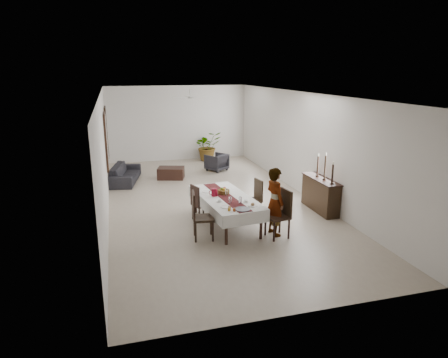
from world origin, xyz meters
TOP-DOWN VIEW (x-y plane):
  - floor at (0.00, 0.00)m, footprint 6.00×12.00m
  - ceiling at (0.00, 0.00)m, footprint 6.00×12.00m
  - wall_back at (0.00, 6.00)m, footprint 6.00×0.02m
  - wall_front at (0.00, -6.00)m, footprint 6.00×0.02m
  - wall_left at (-3.00, 0.00)m, footprint 0.02×12.00m
  - wall_right at (3.00, 0.00)m, footprint 0.02×12.00m
  - dining_table_top at (-0.09, -1.93)m, footprint 1.25×2.49m
  - table_leg_fl at (-0.40, -3.11)m, footprint 0.08×0.08m
  - table_leg_fr at (0.47, -3.01)m, footprint 0.08×0.08m
  - table_leg_bl at (-0.65, -0.85)m, footprint 0.08×0.08m
  - table_leg_br at (0.23, -0.75)m, footprint 0.08×0.08m
  - tablecloth_top at (-0.09, -1.93)m, footprint 1.45×2.68m
  - tablecloth_drape_left at (-0.67, -1.99)m, footprint 0.29×2.56m
  - tablecloth_drape_right at (0.49, -1.87)m, footprint 0.29×2.56m
  - tablecloth_drape_near at (0.05, -3.20)m, footprint 1.17×0.14m
  - tablecloth_drape_far at (-0.22, -0.66)m, footprint 1.17×0.14m
  - table_runner at (-0.09, -1.93)m, footprint 0.61×2.52m
  - red_pitcher at (-0.35, -1.81)m, footprint 0.16×0.16m
  - pitcher_handle at (-0.44, -1.82)m, footprint 0.12×0.03m
  - wine_glass_near at (0.10, -2.56)m, footprint 0.07×0.07m
  - wine_glass_mid at (-0.13, -2.49)m, footprint 0.07×0.07m
  - wine_glass_far at (-0.04, -1.88)m, footprint 0.07×0.07m
  - teacup_right at (0.27, -2.49)m, footprint 0.09×0.09m
  - saucer_right at (0.27, -2.49)m, footprint 0.15×0.15m
  - teacup_left at (-0.35, -2.31)m, footprint 0.09×0.09m
  - saucer_left at (-0.35, -2.31)m, footprint 0.15×0.15m
  - plate_near_right at (0.34, -2.79)m, footprint 0.24×0.24m
  - bread_near_right at (0.34, -2.79)m, footprint 0.09×0.09m
  - plate_near_left at (-0.30, -2.71)m, footprint 0.24×0.24m
  - plate_far_left at (-0.46, -1.42)m, footprint 0.24×0.24m
  - serving_tray at (0.02, -2.97)m, footprint 0.36×0.36m
  - jam_jar_a at (-0.19, -3.02)m, footprint 0.06×0.06m
  - jam_jar_b at (-0.30, -2.98)m, footprint 0.06×0.06m
  - jam_jar_c at (-0.26, -2.87)m, footprint 0.06×0.06m
  - fruit_basket at (-0.06, -1.68)m, footprint 0.30×0.30m
  - fruit_red at (-0.04, -1.65)m, footprint 0.09×0.09m
  - fruit_green at (-0.11, -1.65)m, footprint 0.08×0.08m
  - fruit_yellow at (-0.06, -1.73)m, footprint 0.08×0.08m
  - chair_right_near_seat at (0.88, -3.01)m, footprint 0.56×0.56m
  - chair_right_near_leg_fl at (1.11, -3.18)m, footprint 0.06×0.06m
  - chair_right_near_leg_fr at (1.05, -2.78)m, footprint 0.06×0.06m
  - chair_right_near_leg_bl at (0.71, -3.24)m, footprint 0.06×0.06m
  - chair_right_near_leg_br at (0.65, -2.84)m, footprint 0.06×0.06m
  - chair_right_near_back at (1.10, -2.98)m, footprint 0.12×0.49m
  - chair_right_far_seat at (0.76, -1.55)m, footprint 0.50×0.50m
  - chair_right_far_leg_fl at (0.97, -1.69)m, footprint 0.05×0.05m
  - chair_right_far_leg_fr at (0.91, -1.34)m, footprint 0.05×0.05m
  - chair_right_far_leg_bl at (0.62, -1.75)m, footprint 0.05×0.05m
  - chair_right_far_leg_br at (0.56, -1.40)m, footprint 0.05×0.05m
  - chair_right_far_back at (0.96, -1.51)m, footprint 0.11×0.43m
  - chair_left_near_seat at (-0.82, -2.62)m, footprint 0.55×0.55m
  - chair_left_near_leg_fl at (-0.99, -2.40)m, footprint 0.05×0.05m
  - chair_left_near_leg_fr at (-1.05, -2.79)m, footprint 0.05×0.05m
  - chair_left_near_leg_bl at (-0.60, -2.45)m, footprint 0.05×0.05m
  - chair_left_near_leg_br at (-0.65, -2.85)m, footprint 0.05×0.05m
  - chair_left_near_back at (-1.04, -2.59)m, footprint 0.11×0.49m
  - chair_left_far_seat at (-0.61, -1.44)m, footprint 0.53×0.53m
  - chair_left_far_leg_fl at (-0.83, -1.34)m, footprint 0.05×0.05m
  - chair_left_far_leg_fr at (-0.72, -1.65)m, footprint 0.05×0.05m
  - chair_left_far_leg_bl at (-0.51, -1.22)m, footprint 0.05×0.05m
  - chair_left_far_leg_br at (-0.40, -1.54)m, footprint 0.05×0.05m
  - chair_left_far_back at (-0.79, -1.50)m, footprint 0.17×0.40m
  - woman at (0.88, -2.83)m, footprint 0.49×0.66m
  - sideboard_body at (2.78, -1.60)m, footprint 0.40×1.50m
  - sideboard_top at (2.78, -1.60)m, footprint 0.44×1.56m
  - candlestick_near_base at (2.78, -2.15)m, footprint 0.10×0.10m
  - candlestick_near_shaft at (2.78, -2.15)m, footprint 0.05×0.05m
  - candlestick_near_candle at (2.78, -2.15)m, footprint 0.04×0.04m
  - candlestick_mid_base at (2.78, -1.75)m, footprint 0.10×0.10m
  - candlestick_mid_shaft at (2.78, -1.75)m, footprint 0.05×0.05m
  - candlestick_mid_candle at (2.78, -1.75)m, footprint 0.04×0.04m
  - candlestick_far_base at (2.78, -1.35)m, footprint 0.10×0.10m
  - candlestick_far_shaft at (2.78, -1.35)m, footprint 0.05×0.05m
  - candlestick_far_candle at (2.78, -1.35)m, footprint 0.04×0.04m
  - sofa at (-2.41, 2.92)m, footprint 1.23×2.19m
  - armchair at (1.12, 3.63)m, footprint 1.01×1.01m
  - coffee_table at (-0.79, 2.92)m, footprint 1.07×0.86m
  - potted_plant at (1.20, 5.52)m, footprint 1.29×1.17m
  - mirror_frame_near at (-2.96, 2.20)m, footprint 0.06×1.05m
  - mirror_glass_near at (-2.92, 2.20)m, footprint 0.01×0.90m
  - mirror_frame_far at (-2.96, 4.30)m, footprint 0.06×1.05m
  - mirror_glass_far at (-2.92, 4.30)m, footprint 0.01×0.90m
  - fan_rod at (0.00, 3.00)m, footprint 0.04×0.04m
  - fan_hub at (0.00, 3.00)m, footprint 0.16×0.16m
  - fan_blade_n at (0.00, 3.35)m, footprint 0.10×0.55m
  - fan_blade_s at (0.00, 2.65)m, footprint 0.10×0.55m
  - fan_blade_e at (0.35, 3.00)m, footprint 0.55×0.10m
  - fan_blade_w at (-0.35, 3.00)m, footprint 0.55×0.10m

SIDE VIEW (x-z plane):
  - floor at x=0.00m, z-range 0.00..0.00m
  - chair_left_far_leg_fl at x=-0.83m, z-range 0.00..0.41m
  - chair_left_far_leg_fr at x=-0.72m, z-range 0.00..0.41m
  - chair_left_far_leg_bl at x=-0.51m, z-range 0.00..0.41m
  - chair_left_far_leg_br at x=-0.40m, z-range 0.00..0.41m
  - coffee_table at x=-0.79m, z-range 0.00..0.41m
  - chair_right_far_leg_fl at x=0.97m, z-range 0.00..0.43m
  - chair_right_far_leg_fr at x=0.91m, z-range 0.00..0.43m
  - chair_right_far_leg_bl at x=0.62m, z-range 0.00..0.43m
  - chair_right_far_leg_br at x=0.56m, z-range 0.00..0.43m
  - chair_left_near_leg_fl at x=-0.99m, z-range 0.00..0.48m
  - chair_left_near_leg_fr at x=-1.05m, z-range 0.00..0.48m
  - chair_left_near_leg_bl at x=-0.60m, z-range 0.00..0.48m
  - chair_left_near_leg_br at x=-0.65m, z-range 0.00..0.48m
  - chair_right_near_leg_fl at x=1.11m, z-range 0.00..0.48m
  - chair_right_near_leg_fr at x=1.05m, z-range 0.00..0.48m
  - chair_right_near_leg_bl at x=0.71m, z-range 0.00..0.48m
  - chair_right_near_leg_br at x=0.65m, z-range 0.00..0.48m
  - sofa at x=-2.41m, z-range 0.00..0.60m
  - armchair at x=1.12m, z-range 0.00..0.67m
  - table_leg_fl at x=-0.40m, z-range 0.00..0.70m
  - table_leg_fr at x=0.47m, z-range 0.00..0.70m
  - table_leg_bl at x=-0.65m, z-range 0.00..0.70m
  - table_leg_br at x=0.23m, z-range 0.00..0.70m
  - chair_left_far_seat at x=-0.61m, z-range 0.41..0.45m
  - chair_right_far_seat at x=0.76m, z-range 0.43..0.47m
  - sideboard_body at x=2.78m, z-range 0.00..0.90m
  - chair_left_near_seat at x=-0.82m, z-range 0.48..0.54m
  - chair_right_near_seat at x=0.88m, z-range 0.48..0.54m
  - tablecloth_drape_left at x=-0.67m, z-range 0.46..0.76m
  - tablecloth_drape_right at x=0.49m, z-range 0.46..0.76m
  - tablecloth_drape_near at x=0.05m, z-range 0.46..0.76m
  - tablecloth_drape_far at x=-0.22m, z-range 0.46..0.76m
  - potted_plant at x=1.20m, z-range 0.00..1.27m
  - chair_left_far_back at x=-0.79m, z-range 0.45..0.97m
  - dining_table_top at x=-0.09m, z-range 0.70..0.75m
  - chair_right_far_back at x=0.96m, z-range 0.47..1.02m
  - tablecloth_top at x=-0.09m, z-range 0.75..0.76m
  - table_runner at x=-0.09m, z-range 0.76..0.76m
  - saucer_right at x=0.27m, z-range 0.76..0.77m
  - saucer_left at x=-0.35m, z-range 0.76..0.77m
  - plate_near_right at x=0.34m, z-range 0.76..0.77m
  - plate_near_left at x=-0.30m, z-range 0.76..0.77m
  - plate_far_left at x=-0.46m, z-range 0.76..0.77m
  - serving_tray at x=0.02m, z-range 0.76..0.78m
  - teacup_right at x=0.27m, z-range 0.76..0.82m
  - teacup_left at x=-0.35m, z-range 0.76..0.82m
  - bread_near_right at x=0.34m, z-range 0.75..0.84m
  - jam_jar_a at x=-0.19m, z-range 0.76..0.83m
  - jam_jar_b at x=-0.30m, z-range 0.76..0.83m
  - jam_jar_c at x=-0.26m, z-range 0.76..0.83m
  - fruit_basket at x=-0.06m, z-range 0.76..0.86m
  - woman at x=0.88m, z-range 0.00..1.66m
  - chair_left_near_back at x=-1.04m, z-range 0.53..1.15m
  - wine_glass_near at x=0.10m, z-range 0.76..0.93m
  - wine_glass_mid at x=-0.13m, z-range 0.76..0.93m
  - wine_glass_far at x=-0.04m, z-range 0.76..0.93m
  - chair_right_near_back at x=1.10m, z-range 0.53..1.16m
  - red_pitcher at x=-0.35m, z-range 0.76..0.96m
  - pitcher_handle at x=-0.44m, z-range 0.80..0.92m
  - fruit_red at x=-0.04m, z-range 0.84..0.93m
  - fruit_green at x=-0.11m, z-range 0.84..0.92m
  - fruit_yellow at x=-0.06m, z-range 0.84..0.93m
  - sideboard_top at x=2.78m, z-range 0.90..0.93m
  - candlestick_near_base at x=2.78m, z-range 0.93..0.96m
  - candlestick_mid_base at x=2.78m, z-range 0.93..0.96m
  - candlestick_far_base at x=2.78m, z-range 0.93..0.96m
  - candlestick_near_shaft at x=2.78m, z-range 0.96..1.46m
  - candlestick_far_shaft at x=2.78m, z-range 0.96..1.51m
  - candlestick_mid_shaft at x=2.78m, z-range 0.96..1.61m
  - candlestick_near_candle at x=2.78m, z-range 1.46..1.54m
  - candlestick_far_candle at x=2.78m, z-range 1.51..1.59m
  - wall_back at x=0.00m, z-range 0.00..3.20m
  - wall_front at x=0.00m, z-range 0.00..3.20m
  - wall_left at x=-3.00m, z-range 0.00..3.20m
  - wall_right at x=3.00m, z-range 0.00..3.20m
  - mirror_frame_near at x=-2.96m, z-range 0.67..2.53m
  - mirror_glass_near at x=-2.92m, z-range 0.75..2.45m
  - mirror_frame_far at x=-2.96m, z-range 0.67..2.53m
  - mirror_glass_far at x=-2.92m, z-range 0.75..2.45m
  - candlestick_mid_candle at x=2.78m, z-range 1.61..1.69m
  - fan_hub at x=0.00m, z-range 2.86..2.94m
  - fan_blade_n at x=0.00m, z-range 2.89..2.91m
  - fan_blade_s at x=0.00m, z-range 2.89..2.91m
  - fan_blade_e at x=0.35m, z-range 2.89..2.91m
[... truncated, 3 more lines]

